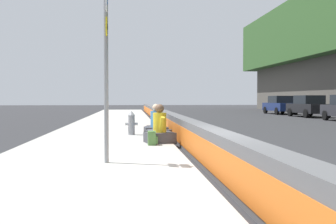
{
  "coord_description": "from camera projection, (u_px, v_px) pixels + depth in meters",
  "views": [
    {
      "loc": [
        -7.54,
        1.71,
        1.48
      ],
      "look_at": [
        9.38,
        0.13,
        0.9
      ],
      "focal_mm": 42.9,
      "sensor_mm": 36.0,
      "label": 1
    }
  ],
  "objects": [
    {
      "name": "seated_person_foreground",
      "position": [
        160.0,
        131.0,
        12.1
      ],
      "size": [
        0.88,
        0.98,
        1.17
      ],
      "color": "#424247",
      "rests_on": "sidewalk_strip"
    },
    {
      "name": "jersey_barrier",
      "position": [
        220.0,
        153.0,
        7.69
      ],
      "size": [
        76.0,
        0.45,
        0.85
      ],
      "color": "#545456",
      "rests_on": "ground_plane"
    },
    {
      "name": "ground_plane",
      "position": [
        220.0,
        175.0,
        7.71
      ],
      "size": [
        160.0,
        160.0,
        0.0
      ],
      "primitive_type": "plane",
      "color": "#2B2B2D",
      "rests_on": "ground"
    },
    {
      "name": "route_sign_post",
      "position": [
        106.0,
        63.0,
        8.28
      ],
      "size": [
        0.44,
        0.09,
        3.6
      ],
      "color": "gray",
      "rests_on": "sidewalk_strip"
    },
    {
      "name": "seated_person_far",
      "position": [
        156.0,
        125.0,
        15.49
      ],
      "size": [
        0.75,
        0.85,
        1.04
      ],
      "color": "#424247",
      "rests_on": "sidewalk_strip"
    },
    {
      "name": "backpack",
      "position": [
        152.0,
        138.0,
        11.49
      ],
      "size": [
        0.32,
        0.28,
        0.4
      ],
      "color": "#4C7A3D",
      "rests_on": "sidewalk_strip"
    },
    {
      "name": "seated_person_middle",
      "position": [
        158.0,
        128.0,
        13.16
      ],
      "size": [
        0.88,
        0.96,
        1.11
      ],
      "color": "#424247",
      "rests_on": "sidewalk_strip"
    },
    {
      "name": "sidewalk_strip",
      "position": [
        80.0,
        174.0,
        7.46
      ],
      "size": [
        80.0,
        4.4,
        0.14
      ],
      "primitive_type": "cube",
      "color": "#A8A59E",
      "rests_on": "ground_plane"
    },
    {
      "name": "parked_car_far",
      "position": [
        280.0,
        105.0,
        37.42
      ],
      "size": [
        4.54,
        2.03,
        1.71
      ],
      "color": "navy",
      "rests_on": "ground_plane"
    },
    {
      "name": "parked_car_midline",
      "position": [
        309.0,
        106.0,
        31.63
      ],
      "size": [
        4.54,
        2.03,
        1.71
      ],
      "color": "black",
      "rests_on": "ground_plane"
    },
    {
      "name": "seated_person_rear",
      "position": [
        156.0,
        126.0,
        14.46
      ],
      "size": [
        0.76,
        0.87,
        1.14
      ],
      "color": "#424247",
      "rests_on": "sidewalk_strip"
    },
    {
      "name": "fire_hydrant",
      "position": [
        131.0,
        123.0,
        14.74
      ],
      "size": [
        0.26,
        0.46,
        0.88
      ],
      "color": "gray",
      "rests_on": "sidewalk_strip"
    }
  ]
}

